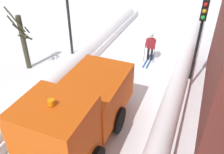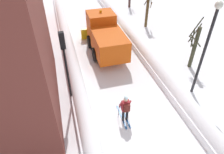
{
  "view_description": "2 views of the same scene",
  "coord_description": "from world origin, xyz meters",
  "px_view_note": "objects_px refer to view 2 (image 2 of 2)",
  "views": [
    {
      "loc": [
        -3.56,
        13.11,
        7.32
      ],
      "look_at": [
        -0.24,
        4.93,
        1.55
      ],
      "focal_mm": 37.94,
      "sensor_mm": 36.0,
      "label": 1
    },
    {
      "loc": [
        -3.57,
        -7.18,
        8.95
      ],
      "look_at": [
        -0.74,
        2.77,
        0.95
      ],
      "focal_mm": 32.73,
      "sensor_mm": 36.0,
      "label": 2
    }
  ],
  "objects_px": {
    "street_lamp": "(207,42)",
    "bare_tree_mid": "(147,9)",
    "bare_tree_near": "(194,46)",
    "traffic_light_pole": "(65,57)",
    "plow_truck": "(105,36)",
    "skier": "(125,107)"
  },
  "relations": [
    {
      "from": "plow_truck",
      "to": "skier",
      "type": "height_order",
      "value": "plow_truck"
    },
    {
      "from": "plow_truck",
      "to": "bare_tree_near",
      "type": "height_order",
      "value": "bare_tree_near"
    },
    {
      "from": "plow_truck",
      "to": "traffic_light_pole",
      "type": "xyz_separation_m",
      "value": [
        -3.49,
        -5.25,
        1.75
      ]
    },
    {
      "from": "skier",
      "to": "traffic_light_pole",
      "type": "bearing_deg",
      "value": 139.1
    },
    {
      "from": "traffic_light_pole",
      "to": "bare_tree_mid",
      "type": "relative_size",
      "value": 1.21
    },
    {
      "from": "street_lamp",
      "to": "bare_tree_mid",
      "type": "relative_size",
      "value": 1.53
    },
    {
      "from": "skier",
      "to": "bare_tree_near",
      "type": "xyz_separation_m",
      "value": [
        6.45,
        3.7,
        0.73
      ]
    },
    {
      "from": "street_lamp",
      "to": "bare_tree_near",
      "type": "relative_size",
      "value": 1.55
    },
    {
      "from": "skier",
      "to": "bare_tree_mid",
      "type": "xyz_separation_m",
      "value": [
        6.2,
        11.45,
        0.86
      ]
    },
    {
      "from": "plow_truck",
      "to": "street_lamp",
      "type": "distance_m",
      "value": 8.0
    },
    {
      "from": "traffic_light_pole",
      "to": "bare_tree_near",
      "type": "xyz_separation_m",
      "value": [
        9.12,
        1.38,
        -1.5
      ]
    },
    {
      "from": "bare_tree_near",
      "to": "bare_tree_mid",
      "type": "distance_m",
      "value": 7.75
    },
    {
      "from": "street_lamp",
      "to": "bare_tree_near",
      "type": "distance_m",
      "value": 3.55
    },
    {
      "from": "bare_tree_near",
      "to": "bare_tree_mid",
      "type": "xyz_separation_m",
      "value": [
        -0.25,
        7.75,
        0.12
      ]
    },
    {
      "from": "bare_tree_near",
      "to": "traffic_light_pole",
      "type": "bearing_deg",
      "value": -171.37
    },
    {
      "from": "plow_truck",
      "to": "skier",
      "type": "bearing_deg",
      "value": -96.19
    },
    {
      "from": "street_lamp",
      "to": "bare_tree_near",
      "type": "xyz_separation_m",
      "value": [
        1.46,
        2.61,
        -1.91
      ]
    },
    {
      "from": "skier",
      "to": "bare_tree_near",
      "type": "height_order",
      "value": "bare_tree_near"
    },
    {
      "from": "traffic_light_pole",
      "to": "street_lamp",
      "type": "distance_m",
      "value": 7.77
    },
    {
      "from": "skier",
      "to": "street_lamp",
      "type": "xyz_separation_m",
      "value": [
        4.99,
        1.09,
        2.64
      ]
    },
    {
      "from": "skier",
      "to": "bare_tree_near",
      "type": "relative_size",
      "value": 0.48
    },
    {
      "from": "plow_truck",
      "to": "skier",
      "type": "distance_m",
      "value": 7.62
    }
  ]
}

